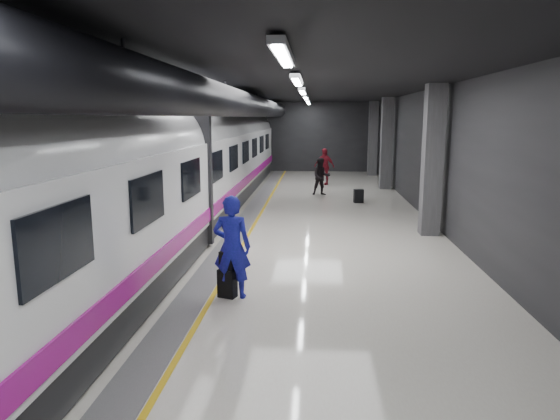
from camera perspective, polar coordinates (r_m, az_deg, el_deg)
name	(u,v)px	position (r m, az deg, el deg)	size (l,w,h in m)	color
ground	(276,248)	(13.71, -0.51, -4.37)	(40.00, 40.00, 0.00)	silver
platform_hall	(268,117)	(14.23, -1.39, 10.58)	(10.02, 40.02, 4.51)	black
train	(156,172)	(13.97, -13.96, 4.24)	(3.05, 38.00, 4.05)	black
traveler_main	(232,247)	(9.85, -5.51, -4.22)	(0.75, 0.49, 2.05)	#1D18B7
suitcase_main	(227,283)	(10.06, -6.03, -8.33)	(0.35, 0.22, 0.57)	black
shoulder_bag	(227,261)	(9.91, -6.13, -5.78)	(0.28, 0.15, 0.37)	black
traveler_far_a	(321,177)	(22.98, 4.73, 3.83)	(0.83, 0.65, 1.71)	black
traveler_far_b	(324,166)	(26.65, 5.08, 4.98)	(1.13, 0.47, 1.93)	maroon
suitcase_far	(359,196)	(21.15, 8.97, 1.59)	(0.39, 0.25, 0.57)	black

